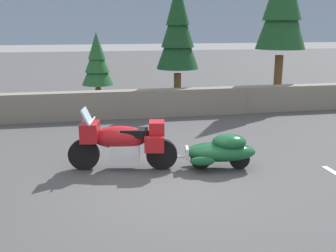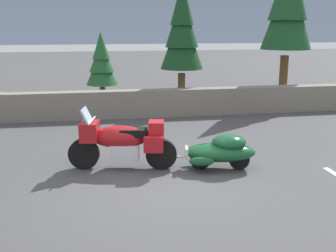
{
  "view_description": "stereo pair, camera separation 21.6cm",
  "coord_description": "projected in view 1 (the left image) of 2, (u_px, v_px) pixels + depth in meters",
  "views": [
    {
      "loc": [
        -1.34,
        -7.39,
        3.03
      ],
      "look_at": [
        0.36,
        1.2,
        0.85
      ],
      "focal_mm": 44.11,
      "sensor_mm": 36.0,
      "label": 1
    },
    {
      "loc": [
        -1.13,
        -7.42,
        3.03
      ],
      "look_at": [
        0.36,
        1.2,
        0.85
      ],
      "focal_mm": 44.11,
      "sensor_mm": 36.0,
      "label": 2
    }
  ],
  "objects": [
    {
      "name": "ground_plane",
      "position": [
        162.0,
        184.0,
        8.02
      ],
      "size": [
        80.0,
        80.0,
        0.0
      ],
      "primitive_type": "plane",
      "color": "#424244"
    },
    {
      "name": "stone_guard_wall",
      "position": [
        132.0,
        104.0,
        13.63
      ],
      "size": [
        24.0,
        0.59,
        0.91
      ],
      "color": "slate",
      "rests_on": "ground"
    },
    {
      "name": "distant_ridgeline",
      "position": [
        89.0,
        2.0,
        97.46
      ],
      "size": [
        240.0,
        80.0,
        16.0
      ],
      "primitive_type": "cube",
      "color": "#7F93AD",
      "rests_on": "ground"
    },
    {
      "name": "touring_motorcycle",
      "position": [
        122.0,
        141.0,
        8.68
      ],
      "size": [
        2.3,
        0.99,
        1.33
      ],
      "color": "black",
      "rests_on": "ground"
    },
    {
      "name": "car_shaped_trailer",
      "position": [
        221.0,
        150.0,
        8.76
      ],
      "size": [
        2.23,
        0.97,
        0.76
      ],
      "color": "black",
      "rests_on": "ground"
    },
    {
      "name": "pine_tree_secondary",
      "position": [
        178.0,
        29.0,
        14.28
      ],
      "size": [
        1.49,
        1.49,
        4.52
      ],
      "color": "brown",
      "rests_on": "ground"
    },
    {
      "name": "pine_tree_far_right",
      "position": [
        97.0,
        62.0,
        14.58
      ],
      "size": [
        1.13,
        1.13,
        2.75
      ],
      "color": "brown",
      "rests_on": "ground"
    }
  ]
}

